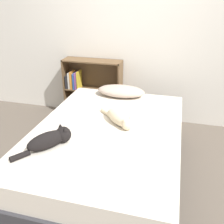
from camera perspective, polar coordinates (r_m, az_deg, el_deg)
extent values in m
plane|color=brown|center=(2.79, -0.83, -13.68)|extent=(8.00, 8.00, 0.00)
cube|color=silver|center=(3.60, 5.47, 17.38)|extent=(8.00, 0.06, 2.50)
cube|color=#333338|center=(2.68, -0.85, -10.87)|extent=(1.45, 2.05, 0.34)
cube|color=beige|center=(2.52, -0.89, -5.77)|extent=(1.40, 1.99, 0.22)
ellipsoid|color=#B29E8E|center=(3.19, 2.08, 4.81)|extent=(0.60, 0.31, 0.14)
ellipsoid|color=beige|center=(2.52, 1.47, -1.26)|extent=(0.36, 0.35, 0.13)
sphere|color=beige|center=(2.41, 3.47, -2.84)|extent=(0.11, 0.11, 0.11)
cone|color=beige|center=(2.39, 4.11, -1.36)|extent=(0.04, 0.04, 0.03)
cone|color=beige|center=(2.36, 2.91, -1.71)|extent=(0.04, 0.04, 0.03)
cylinder|color=beige|center=(2.72, -1.35, -0.04)|extent=(0.15, 0.15, 0.05)
ellipsoid|color=black|center=(2.20, -14.60, -6.31)|extent=(0.32, 0.37, 0.14)
sphere|color=black|center=(2.26, -11.11, -5.07)|extent=(0.14, 0.14, 0.14)
cone|color=black|center=(2.25, -11.76, -3.02)|extent=(0.04, 0.04, 0.03)
cone|color=black|center=(2.19, -10.76, -3.81)|extent=(0.04, 0.04, 0.03)
cylinder|color=black|center=(2.16, -20.31, -9.40)|extent=(0.13, 0.16, 0.05)
cube|color=brown|center=(3.93, -10.19, 5.69)|extent=(0.02, 0.26, 0.89)
cube|color=brown|center=(3.67, 1.87, 4.64)|extent=(0.02, 0.26, 0.89)
cube|color=brown|center=(3.95, -4.15, -0.70)|extent=(0.86, 0.26, 0.02)
cube|color=brown|center=(3.65, -4.59, 11.61)|extent=(0.86, 0.26, 0.02)
cube|color=brown|center=(3.78, -4.36, 5.21)|extent=(0.82, 0.26, 0.02)
cube|color=brown|center=(3.89, -3.79, 5.82)|extent=(0.86, 0.02, 0.89)
cube|color=#232328|center=(3.85, -10.00, 6.96)|extent=(0.03, 0.16, 0.20)
cube|color=beige|center=(3.82, -9.48, 7.23)|extent=(0.03, 0.16, 0.24)
cube|color=orange|center=(3.81, -8.99, 7.33)|extent=(0.03, 0.16, 0.26)
cube|color=#2D519E|center=(3.79, -8.42, 7.14)|extent=(0.03, 0.16, 0.24)
cube|color=#8C4C99|center=(3.78, -8.00, 7.20)|extent=(0.03, 0.16, 0.25)
cube|color=gold|center=(3.76, -7.52, 7.30)|extent=(0.02, 0.16, 0.27)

